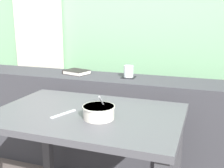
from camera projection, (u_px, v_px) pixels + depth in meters
outdoor_backdrop at (135, 1)px, 2.62m from camera, size 4.80×0.08×2.80m
curtain_left_panel at (37, 17)px, 2.90m from camera, size 0.56×0.06×2.50m
dark_console_ledge at (111, 124)px, 2.24m from camera, size 2.80×0.37×0.79m
breakfast_table at (88, 132)px, 1.56m from camera, size 1.05×0.71×0.72m
coaster_square at (128, 77)px, 2.13m from camera, size 0.10×0.10×0.00m
juice_glass at (129, 72)px, 2.12m from camera, size 0.07×0.07×0.09m
closed_book at (77, 72)px, 2.27m from camera, size 0.22×0.19×0.03m
soup_bowl at (99, 112)px, 1.43m from camera, size 0.17×0.18×0.13m
fork_utensil at (63, 114)px, 1.50m from camera, size 0.07×0.17×0.01m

